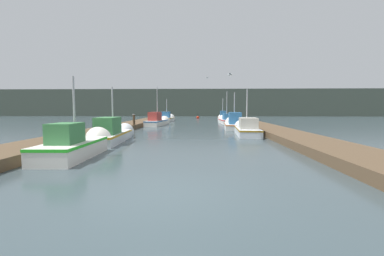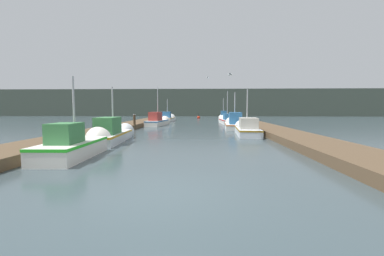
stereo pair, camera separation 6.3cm
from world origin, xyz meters
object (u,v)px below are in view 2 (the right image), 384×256
at_px(mooring_piling_0, 161,117).
at_px(seagull_1, 208,77).
at_px(fishing_boat_4, 158,121).
at_px(fishing_boat_6, 168,118).
at_px(fishing_boat_0, 78,145).
at_px(mooring_piling_1, 134,122).
at_px(fishing_boat_5, 227,120).
at_px(mooring_piling_2, 157,117).
at_px(fishing_boat_1, 114,133).
at_px(fishing_boat_2, 246,129).
at_px(seagull_lead, 230,74).
at_px(fishing_boat_3, 234,124).
at_px(channel_buoy, 199,118).
at_px(mooring_piling_3, 167,115).
at_px(fishing_boat_7, 223,117).

bearing_deg(mooring_piling_0, seagull_1, -51.50).
distance_m(fishing_boat_4, fishing_boat_6, 8.63).
xyz_separation_m(fishing_boat_0, mooring_piling_1, (-1.08, 12.84, 0.25)).
distance_m(fishing_boat_0, fishing_boat_5, 23.70).
bearing_deg(fishing_boat_6, mooring_piling_2, -128.87).
bearing_deg(fishing_boat_1, fishing_boat_5, 61.21).
relative_size(fishing_boat_2, mooring_piling_2, 5.12).
bearing_deg(fishing_boat_4, seagull_lead, -57.54).
height_order(fishing_boat_2, seagull_1, seagull_1).
relative_size(fishing_boat_3, seagull_lead, 9.73).
xyz_separation_m(fishing_boat_4, seagull_1, (5.52, 0.73, 4.90)).
distance_m(fishing_boat_2, fishing_boat_3, 5.30).
bearing_deg(mooring_piling_1, fishing_boat_0, -85.18).
relative_size(mooring_piling_0, seagull_1, 2.12).
xyz_separation_m(fishing_boat_0, channel_buoy, (4.39, 37.25, -0.28)).
relative_size(fishing_boat_2, fishing_boat_6, 1.15).
height_order(fishing_boat_4, channel_buoy, fishing_boat_4).
relative_size(mooring_piling_3, channel_buoy, 1.35).
xyz_separation_m(fishing_boat_5, fishing_boat_6, (-8.14, 4.79, 0.01)).
height_order(mooring_piling_3, seagull_1, seagull_1).
height_order(fishing_boat_6, mooring_piling_0, fishing_boat_6).
bearing_deg(mooring_piling_3, channel_buoy, 27.45).
height_order(mooring_piling_2, mooring_piling_3, mooring_piling_3).
relative_size(fishing_boat_2, seagull_1, 10.86).
height_order(fishing_boat_0, mooring_piling_3, fishing_boat_0).
bearing_deg(fishing_boat_5, fishing_boat_7, 84.72).
relative_size(fishing_boat_2, channel_buoy, 5.71).
bearing_deg(seagull_1, fishing_boat_3, 30.38).
xyz_separation_m(fishing_boat_1, fishing_boat_4, (0.25, 13.90, 0.01)).
bearing_deg(channel_buoy, mooring_piling_1, -102.64).
bearing_deg(mooring_piling_0, seagull_lead, -70.74).
distance_m(seagull_lead, seagull_1, 13.92).
relative_size(fishing_boat_0, fishing_boat_5, 0.82).
relative_size(fishing_boat_6, seagull_lead, 9.37).
bearing_deg(fishing_boat_6, fishing_boat_4, -86.10).
bearing_deg(channel_buoy, fishing_boat_1, -97.80).
distance_m(fishing_boat_5, mooring_piling_2, 10.02).
relative_size(fishing_boat_1, channel_buoy, 5.56).
xyz_separation_m(fishing_boat_1, fishing_boat_3, (8.24, 9.72, -0.02)).
height_order(mooring_piling_2, seagull_lead, seagull_lead).
bearing_deg(channel_buoy, fishing_boat_3, -80.75).
distance_m(mooring_piling_1, mooring_piling_2, 12.76).
distance_m(fishing_boat_3, fishing_boat_4, 9.01).
bearing_deg(fishing_boat_0, fishing_boat_4, 87.83).
xyz_separation_m(mooring_piling_1, mooring_piling_2, (-0.15, 12.76, -0.10)).
bearing_deg(seagull_1, fishing_boat_0, -12.79).
bearing_deg(fishing_boat_6, fishing_boat_3, -54.53).
height_order(fishing_boat_3, fishing_boat_5, fishing_boat_5).
bearing_deg(fishing_boat_1, seagull_lead, 3.15).
xyz_separation_m(fishing_boat_6, channel_buoy, (4.33, 10.22, -0.25)).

